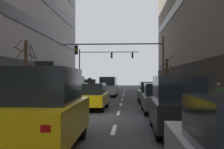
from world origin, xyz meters
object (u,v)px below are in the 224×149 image
object	(u,v)px
car_driving_2	(108,87)
pedestrian_0	(184,91)
car_parked_3	(150,93)
traffic_signal_0	(129,56)
traffic_signal_1	(100,60)
car_parked_2	(159,98)
taxi_driving_4	(74,87)
car_driving_0	(36,97)
car_driving_1	(83,87)
street_tree_1	(26,68)
pedestrian_1	(219,97)
car_parked_1	(177,105)
taxi_driving_6	(90,85)
taxi_driving_3	(44,109)
street_tree_2	(167,76)
taxi_driving_5	(92,96)

from	to	relation	value
car_driving_2	pedestrian_0	size ratio (longest dim) A/B	2.66
pedestrian_0	car_driving_2	bearing A→B (deg)	121.59
car_parked_3	pedestrian_0	world-z (taller)	pedestrian_0
traffic_signal_0	traffic_signal_1	size ratio (longest dim) A/B	1.02
car_parked_2	traffic_signal_1	bearing A→B (deg)	102.31
taxi_driving_4	pedestrian_0	bearing A→B (deg)	-41.99
car_driving_0	car_driving_1	xyz separation A→B (m)	(-0.14, 17.78, -0.03)
car_driving_0	street_tree_1	distance (m)	7.18
car_driving_0	pedestrian_1	world-z (taller)	pedestrian_1
street_tree_1	car_parked_1	bearing A→B (deg)	-51.18
taxi_driving_6	car_parked_2	distance (m)	25.59
car_parked_1	taxi_driving_6	bearing A→B (deg)	103.41
car_driving_2	taxi_driving_4	bearing A→B (deg)	-158.91
taxi_driving_3	pedestrian_1	xyz separation A→B (m)	(6.46, 5.68, -0.06)
car_driving_1	street_tree_2	xyz separation A→B (m)	(9.51, -4.87, 1.32)
traffic_signal_1	car_parked_1	bearing A→B (deg)	-79.73
pedestrian_1	taxi_driving_6	bearing A→B (deg)	109.69
traffic_signal_0	street_tree_1	distance (m)	9.06
car_driving_0	traffic_signal_1	distance (m)	27.37
street_tree_2	car_parked_1	bearing A→B (deg)	-96.72
street_tree_2	car_parked_3	bearing A→B (deg)	-107.19
taxi_driving_3	traffic_signal_1	world-z (taller)	traffic_signal_1
taxi_driving_3	car_parked_3	xyz separation A→B (m)	(4.00, 14.30, -0.30)
traffic_signal_0	street_tree_1	world-z (taller)	traffic_signal_0
taxi_driving_3	taxi_driving_5	xyz separation A→B (m)	(0.05, 9.70, -0.30)
traffic_signal_0	pedestrian_1	xyz separation A→B (m)	(4.10, -12.40, -2.91)
car_driving_1	pedestrian_1	distance (m)	22.93
traffic_signal_0	taxi_driving_4	bearing A→B (deg)	158.38
taxi_driving_6	pedestrian_0	world-z (taller)	taxi_driving_6
street_tree_2	pedestrian_0	world-z (taller)	street_tree_2
car_driving_2	traffic_signal_1	xyz separation A→B (m)	(-2.27, 14.23, 3.63)
taxi_driving_6	street_tree_2	bearing A→B (deg)	-49.56
taxi_driving_6	taxi_driving_3	bearing A→B (deg)	-84.41
street_tree_1	car_parked_2	bearing A→B (deg)	-34.23
car_parked_1	street_tree_2	size ratio (longest dim) A/B	1.01
traffic_signal_1	street_tree_1	bearing A→B (deg)	-100.93
pedestrian_0	pedestrian_1	bearing A→B (deg)	-86.88
car_driving_1	car_parked_3	bearing A→B (deg)	-59.15
taxi_driving_4	taxi_driving_6	xyz separation A→B (m)	(-0.11, 12.43, -0.18)
traffic_signal_0	taxi_driving_6	bearing A→B (deg)	110.87
car_driving_1	street_tree_2	bearing A→B (deg)	-27.14
taxi_driving_4	pedestrian_1	distance (m)	17.41
car_driving_0	traffic_signal_0	world-z (taller)	traffic_signal_0
car_driving_0	car_driving_2	world-z (taller)	car_driving_2
taxi_driving_4	taxi_driving_6	distance (m)	12.43
car_parked_3	pedestrian_1	world-z (taller)	pedestrian_1
street_tree_1	pedestrian_0	size ratio (longest dim) A/B	3.09
car_driving_0	taxi_driving_3	bearing A→B (deg)	-70.25
car_driving_1	taxi_driving_5	xyz separation A→B (m)	(3.31, -16.75, 0.02)
car_driving_0	car_parked_2	size ratio (longest dim) A/B	1.00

